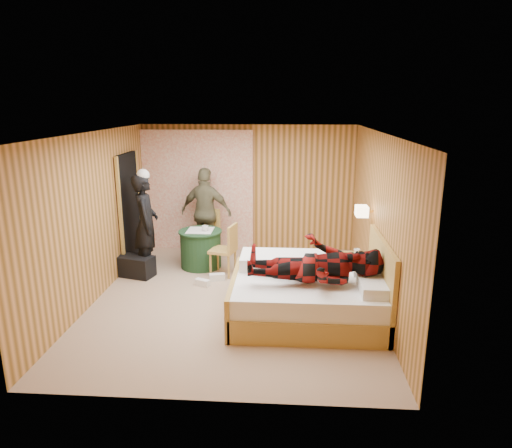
# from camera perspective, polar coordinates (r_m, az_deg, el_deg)

# --- Properties ---
(floor) EXTENTS (4.20, 5.00, 0.01)m
(floor) POSITION_cam_1_polar(r_m,az_deg,el_deg) (7.11, -2.66, -9.24)
(floor) COLOR tan
(floor) RESTS_ON ground
(ceiling) EXTENTS (4.20, 5.00, 0.01)m
(ceiling) POSITION_cam_1_polar(r_m,az_deg,el_deg) (6.49, -2.92, 11.31)
(ceiling) COLOR silver
(ceiling) RESTS_ON wall_back
(wall_back) EXTENTS (4.20, 0.02, 2.50)m
(wall_back) POSITION_cam_1_polar(r_m,az_deg,el_deg) (9.12, -0.99, 4.48)
(wall_back) COLOR tan
(wall_back) RESTS_ON floor
(wall_left) EXTENTS (0.02, 5.00, 2.50)m
(wall_left) POSITION_cam_1_polar(r_m,az_deg,el_deg) (7.24, -19.54, 0.82)
(wall_left) COLOR tan
(wall_left) RESTS_ON floor
(wall_right) EXTENTS (0.02, 5.00, 2.50)m
(wall_right) POSITION_cam_1_polar(r_m,az_deg,el_deg) (6.78, 15.13, 0.26)
(wall_right) COLOR tan
(wall_right) RESTS_ON floor
(curtain) EXTENTS (2.20, 0.08, 2.40)m
(curtain) POSITION_cam_1_polar(r_m,az_deg,el_deg) (9.20, -7.26, 4.13)
(curtain) COLOR white
(curtain) RESTS_ON floor
(doorway) EXTENTS (0.06, 0.90, 2.05)m
(doorway) POSITION_cam_1_polar(r_m,az_deg,el_deg) (8.54, -15.54, 1.65)
(doorway) COLOR black
(doorway) RESTS_ON floor
(wall_lamp) EXTENTS (0.26, 0.24, 0.16)m
(wall_lamp) POSITION_cam_1_polar(r_m,az_deg,el_deg) (7.17, 13.10, 1.58)
(wall_lamp) COLOR gold
(wall_lamp) RESTS_ON wall_right
(bed) EXTENTS (2.11, 1.66, 1.14)m
(bed) POSITION_cam_1_polar(r_m,az_deg,el_deg) (6.45, 6.82, -8.73)
(bed) COLOR tan
(bed) RESTS_ON floor
(nightstand) EXTENTS (0.46, 0.63, 0.60)m
(nightstand) POSITION_cam_1_polar(r_m,az_deg,el_deg) (7.30, 12.49, -6.25)
(nightstand) COLOR tan
(nightstand) RESTS_ON floor
(round_table) EXTENTS (0.78, 0.78, 0.69)m
(round_table) POSITION_cam_1_polar(r_m,az_deg,el_deg) (8.34, -6.92, -3.04)
(round_table) COLOR #214827
(round_table) RESTS_ON floor
(chair_far) EXTENTS (0.54, 0.54, 0.93)m
(chair_far) POSITION_cam_1_polar(r_m,az_deg,el_deg) (8.86, -6.03, -0.63)
(chair_far) COLOR tan
(chair_far) RESTS_ON floor
(chair_near) EXTENTS (0.49, 0.49, 0.91)m
(chair_near) POSITION_cam_1_polar(r_m,az_deg,el_deg) (7.85, -3.64, -2.76)
(chair_near) COLOR tan
(chair_near) RESTS_ON floor
(duffel_bag) EXTENTS (0.70, 0.50, 0.36)m
(duffel_bag) POSITION_cam_1_polar(r_m,az_deg,el_deg) (8.16, -14.84, -5.12)
(duffel_bag) COLOR black
(duffel_bag) RESTS_ON floor
(sneaker_left) EXTENTS (0.26, 0.19, 0.11)m
(sneaker_left) POSITION_cam_1_polar(r_m,az_deg,el_deg) (7.58, -6.71, -7.29)
(sneaker_left) COLOR white
(sneaker_left) RESTS_ON floor
(sneaker_right) EXTENTS (0.28, 0.17, 0.12)m
(sneaker_right) POSITION_cam_1_polar(r_m,az_deg,el_deg) (7.77, -4.88, -6.63)
(sneaker_right) COLOR white
(sneaker_right) RESTS_ON floor
(woman_standing) EXTENTS (0.56, 0.72, 1.75)m
(woman_standing) POSITION_cam_1_polar(r_m,az_deg,el_deg) (8.12, -13.58, 0.02)
(woman_standing) COLOR black
(woman_standing) RESTS_ON floor
(man_at_table) EXTENTS (1.07, 0.62, 1.72)m
(man_at_table) POSITION_cam_1_polar(r_m,az_deg,el_deg) (8.82, -6.25, 1.45)
(man_at_table) COLOR #666144
(man_at_table) RESTS_ON floor
(man_on_bed) EXTENTS (0.86, 0.67, 1.77)m
(man_on_bed) POSITION_cam_1_polar(r_m,az_deg,el_deg) (6.00, 7.40, -3.73)
(man_on_bed) COLOR maroon
(man_on_bed) RESTS_ON bed
(book_lower) EXTENTS (0.17, 0.22, 0.02)m
(book_lower) POSITION_cam_1_polar(r_m,az_deg,el_deg) (7.15, 12.69, -4.14)
(book_lower) COLOR white
(book_lower) RESTS_ON nightstand
(book_upper) EXTENTS (0.20, 0.25, 0.02)m
(book_upper) POSITION_cam_1_polar(r_m,az_deg,el_deg) (7.15, 12.70, -3.99)
(book_upper) COLOR white
(book_upper) RESTS_ON nightstand
(cup_nightstand) EXTENTS (0.12, 0.12, 0.09)m
(cup_nightstand) POSITION_cam_1_polar(r_m,az_deg,el_deg) (7.31, 12.50, -3.42)
(cup_nightstand) COLOR white
(cup_nightstand) RESTS_ON nightstand
(cup_table) EXTENTS (0.13, 0.13, 0.10)m
(cup_table) POSITION_cam_1_polar(r_m,az_deg,el_deg) (8.16, -6.38, -0.54)
(cup_table) COLOR white
(cup_table) RESTS_ON round_table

